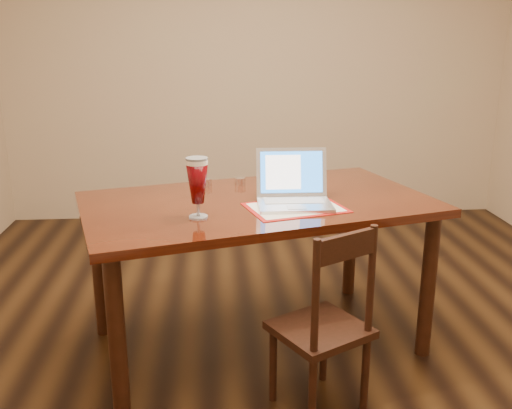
{
  "coord_description": "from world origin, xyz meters",
  "views": [
    {
      "loc": [
        -0.41,
        -2.67,
        1.63
      ],
      "look_at": [
        -0.2,
        0.1,
        0.81
      ],
      "focal_mm": 40.0,
      "sensor_mm": 36.0,
      "label": 1
    }
  ],
  "objects": [
    {
      "name": "dining_chair",
      "position": [
        0.06,
        -0.46,
        0.41
      ],
      "size": [
        0.5,
        0.49,
        0.88
      ],
      "rotation": [
        0.0,
        0.0,
        0.51
      ],
      "color": "black",
      "rests_on": "ground"
    },
    {
      "name": "ground",
      "position": [
        0.0,
        0.0,
        0.0
      ],
      "size": [
        5.0,
        5.0,
        0.0
      ],
      "primitive_type": "plane",
      "color": "black",
      "rests_on": "ground"
    },
    {
      "name": "dining_table",
      "position": [
        -0.19,
        0.13,
        0.73
      ],
      "size": [
        1.95,
        1.42,
        1.1
      ],
      "rotation": [
        0.0,
        0.0,
        0.27
      ],
      "color": "#481809",
      "rests_on": "ground"
    },
    {
      "name": "room_shell",
      "position": [
        0.0,
        0.0,
        1.76
      ],
      "size": [
        4.51,
        5.01,
        2.71
      ],
      "color": "tan",
      "rests_on": "ground"
    }
  ]
}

